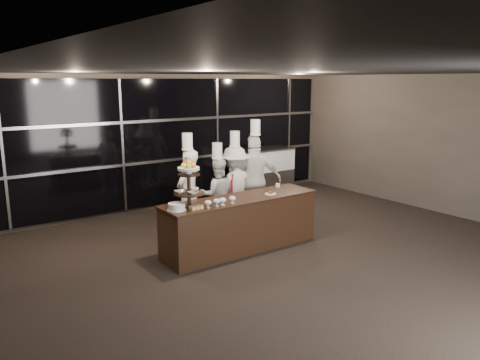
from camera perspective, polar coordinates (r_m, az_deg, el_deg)
room at (r=6.83m, az=11.52°, el=0.26°), size 10.00×10.00×10.00m
window_wall at (r=10.74m, az=-8.25°, el=4.65°), size 8.60×0.10×2.80m
buffet_counter at (r=8.04m, az=0.10°, el=-5.31°), size 2.84×0.74×0.92m
display_stand at (r=7.29m, az=-6.26°, el=-0.11°), size 0.48×0.48×0.74m
compotes at (r=7.40m, az=-2.45°, el=-2.54°), size 0.57×0.11×0.12m
layer_cake at (r=7.22m, az=-7.73°, el=-3.26°), size 0.30×0.30×0.11m
pastry_squares at (r=7.26m, az=-5.39°, el=-3.33°), size 0.20×0.13×0.05m
small_plate at (r=8.17m, az=3.73°, el=-1.63°), size 0.20×0.20×0.05m
chef_cup at (r=8.72m, az=4.63°, el=-0.63°), size 0.08×0.08×0.07m
display_case at (r=11.49m, az=2.74°, el=1.12°), size 1.55×0.68×1.24m
chef_a at (r=8.69m, az=-6.30°, el=-1.44°), size 0.71×0.62×1.94m
chef_b at (r=9.02m, az=-2.75°, el=-1.66°), size 0.85×0.77×1.72m
chef_c at (r=9.23m, az=-0.62°, el=-0.77°), size 1.09×0.69×1.91m
chef_d at (r=9.30m, az=1.83°, el=0.02°), size 1.16×0.85×2.12m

